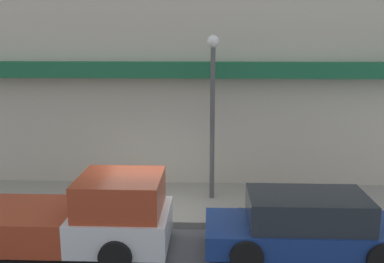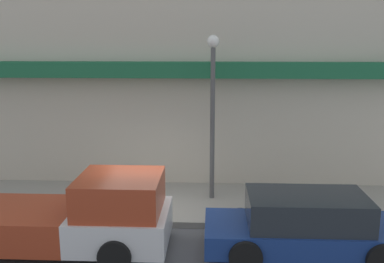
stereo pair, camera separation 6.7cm
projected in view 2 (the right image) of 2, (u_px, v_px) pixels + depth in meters
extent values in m
plane|color=#4C4C4F|center=(152.00, 228.00, 11.44)|extent=(80.00, 80.00, 0.00)
cube|color=gray|center=(159.00, 202.00, 13.03)|extent=(36.00, 3.28, 0.18)
cube|color=#BCB29E|center=(168.00, 53.00, 15.20)|extent=(19.80, 3.00, 9.00)
cube|color=#195B38|center=(162.00, 70.00, 13.54)|extent=(18.22, 0.60, 0.50)
cube|color=silver|center=(121.00, 226.00, 10.09)|extent=(2.25, 1.99, 0.78)
cube|color=#9E381E|center=(120.00, 193.00, 9.93)|extent=(1.91, 1.83, 0.83)
cube|color=#9E381E|center=(5.00, 223.00, 10.22)|extent=(3.37, 1.99, 0.78)
cylinder|color=black|center=(132.00, 219.00, 11.12)|extent=(0.73, 0.22, 0.73)
cylinder|color=black|center=(115.00, 256.00, 9.17)|extent=(0.73, 0.22, 0.73)
cylinder|color=black|center=(1.00, 216.00, 11.28)|extent=(0.73, 0.22, 0.73)
cube|color=navy|center=(305.00, 235.00, 9.92)|extent=(4.66, 1.75, 0.54)
cube|color=#23282D|center=(307.00, 209.00, 9.79)|extent=(2.70, 1.58, 0.70)
cylinder|color=black|center=(356.00, 225.00, 10.74)|extent=(0.73, 0.22, 0.73)
cylinder|color=black|center=(383.00, 260.00, 9.02)|extent=(0.73, 0.22, 0.73)
cylinder|color=black|center=(240.00, 223.00, 10.87)|extent=(0.73, 0.22, 0.73)
cylinder|color=black|center=(246.00, 257.00, 9.16)|extent=(0.73, 0.22, 0.73)
cylinder|color=yellow|center=(321.00, 203.00, 12.05)|extent=(0.16, 0.16, 0.52)
sphere|color=yellow|center=(322.00, 192.00, 11.98)|extent=(0.15, 0.15, 0.15)
cylinder|color=#4C4C4C|center=(212.00, 125.00, 12.72)|extent=(0.14, 0.14, 4.54)
sphere|color=silver|center=(213.00, 41.00, 12.22)|extent=(0.36, 0.36, 0.36)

